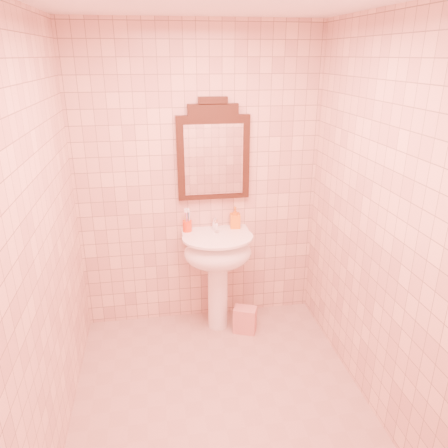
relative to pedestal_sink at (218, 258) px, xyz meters
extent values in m
plane|color=tan|center=(-0.12, -0.87, -0.66)|extent=(2.20, 2.20, 0.00)
cube|color=beige|center=(-0.12, 0.23, 0.59)|extent=(2.00, 0.02, 2.50)
cylinder|color=white|center=(0.00, 0.01, -0.31)|extent=(0.17, 0.17, 0.70)
ellipsoid|color=white|center=(0.00, -0.01, 0.06)|extent=(0.56, 0.46, 0.28)
cube|color=white|center=(0.00, 0.15, 0.17)|extent=(0.56, 0.15, 0.05)
cylinder|color=white|center=(0.00, -0.01, 0.19)|extent=(0.58, 0.58, 0.02)
cylinder|color=white|center=(0.00, 0.15, 0.25)|extent=(0.04, 0.04, 0.09)
cylinder|color=white|center=(0.00, 0.10, 0.28)|extent=(0.02, 0.10, 0.02)
cylinder|color=white|center=(0.00, 0.05, 0.26)|extent=(0.02, 0.02, 0.04)
cube|color=white|center=(0.00, 0.16, 0.30)|extent=(0.02, 0.07, 0.01)
cube|color=black|center=(0.00, 0.20, 0.80)|extent=(0.59, 0.05, 0.68)
cube|color=black|center=(0.00, 0.20, 1.18)|extent=(0.40, 0.05, 0.09)
cube|color=black|center=(0.00, 0.20, 1.25)|extent=(0.23, 0.05, 0.06)
cube|color=white|center=(0.00, 0.17, 0.79)|extent=(0.47, 0.01, 0.57)
cylinder|color=red|center=(-0.23, 0.14, 0.25)|extent=(0.08, 0.08, 0.09)
cylinder|color=silver|center=(-0.22, 0.14, 0.29)|extent=(0.01, 0.01, 0.17)
cylinder|color=#338CD8|center=(-0.22, 0.16, 0.29)|extent=(0.01, 0.01, 0.17)
cylinder|color=#E5334C|center=(-0.24, 0.16, 0.29)|extent=(0.01, 0.01, 0.17)
cylinder|color=#3FBF59|center=(-0.25, 0.15, 0.29)|extent=(0.01, 0.01, 0.17)
cylinder|color=#D8CC4C|center=(-0.25, 0.14, 0.29)|extent=(0.01, 0.01, 0.17)
cylinder|color=purple|center=(-0.24, 0.13, 0.29)|extent=(0.01, 0.01, 0.17)
cylinder|color=#4C4C59|center=(-0.22, 0.13, 0.29)|extent=(0.01, 0.01, 0.17)
imported|color=orange|center=(0.17, 0.16, 0.29)|extent=(0.09, 0.09, 0.19)
cube|color=#D07C7A|center=(0.22, -0.11, -0.55)|extent=(0.22, 0.19, 0.23)
camera|label=1|loc=(-0.48, -3.24, 1.58)|focal=35.00mm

